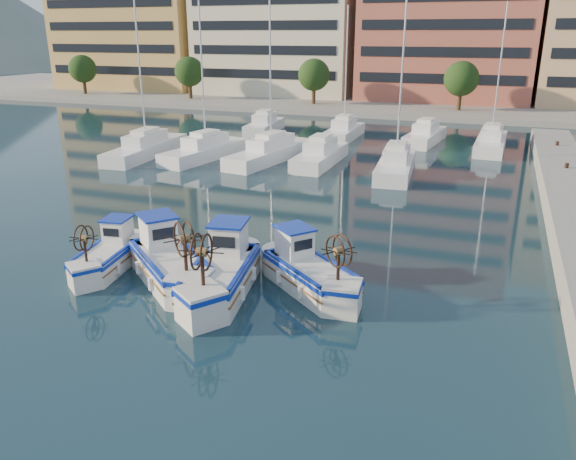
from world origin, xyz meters
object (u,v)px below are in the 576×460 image
object	(u,v)px
fishing_boat_a	(109,253)
fishing_boat_b	(169,261)
fishing_boat_c	(222,271)
fishing_boat_d	(308,270)

from	to	relation	value
fishing_boat_a	fishing_boat_b	bearing A→B (deg)	-13.24
fishing_boat_a	fishing_boat_b	distance (m)	3.00
fishing_boat_c	fishing_boat_d	world-z (taller)	fishing_boat_c
fishing_boat_b	fishing_boat_c	size ratio (longest dim) A/B	0.96
fishing_boat_b	fishing_boat_d	xyz separation A→B (m)	(5.34, 1.20, -0.08)
fishing_boat_a	fishing_boat_d	xyz separation A→B (m)	(8.33, 1.00, 0.10)
fishing_boat_d	fishing_boat_c	bearing A→B (deg)	154.35
fishing_boat_b	fishing_boat_c	world-z (taller)	fishing_boat_c
fishing_boat_b	fishing_boat_d	world-z (taller)	fishing_boat_b
fishing_boat_a	fishing_boat_b	world-z (taller)	fishing_boat_b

